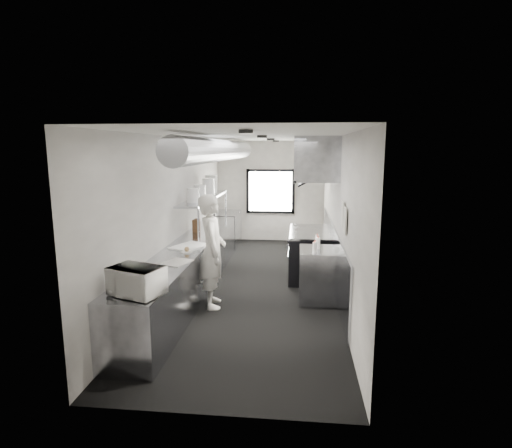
% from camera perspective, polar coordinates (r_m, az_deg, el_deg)
% --- Properties ---
extents(floor, '(3.00, 8.00, 0.01)m').
position_cam_1_polar(floor, '(8.08, -0.02, -8.34)').
color(floor, black).
rests_on(floor, ground).
extents(ceiling, '(3.00, 8.00, 0.01)m').
position_cam_1_polar(ceiling, '(7.66, -0.02, 11.94)').
color(ceiling, silver).
rests_on(ceiling, wall_back).
extents(wall_back, '(3.00, 0.02, 2.80)m').
position_cam_1_polar(wall_back, '(11.70, 2.00, 4.51)').
color(wall_back, silver).
rests_on(wall_back, floor).
extents(wall_front, '(3.00, 0.02, 2.80)m').
position_cam_1_polar(wall_front, '(3.88, -6.17, -7.51)').
color(wall_front, silver).
rests_on(wall_front, floor).
extents(wall_left, '(0.02, 8.00, 2.80)m').
position_cam_1_polar(wall_left, '(8.04, -10.73, 1.67)').
color(wall_left, silver).
rests_on(wall_left, floor).
extents(wall_right, '(0.02, 8.00, 2.80)m').
position_cam_1_polar(wall_right, '(7.74, 11.10, 1.32)').
color(wall_right, silver).
rests_on(wall_right, floor).
extents(wall_cladding, '(0.03, 5.50, 1.10)m').
position_cam_1_polar(wall_cladding, '(8.20, 10.57, -4.22)').
color(wall_cladding, gray).
rests_on(wall_cladding, wall_right).
extents(hvac_duct, '(0.40, 6.40, 0.40)m').
position_cam_1_polar(hvac_duct, '(8.15, -4.71, 10.05)').
color(hvac_duct, gray).
rests_on(hvac_duct, ceiling).
extents(service_window, '(1.36, 0.05, 1.25)m').
position_cam_1_polar(service_window, '(11.66, 1.99, 4.49)').
color(service_window, white).
rests_on(service_window, wall_back).
extents(exhaust_hood, '(0.81, 2.20, 0.88)m').
position_cam_1_polar(exhaust_hood, '(8.32, 8.11, 8.88)').
color(exhaust_hood, gray).
rests_on(exhaust_hood, ceiling).
extents(prep_counter, '(0.70, 6.00, 0.90)m').
position_cam_1_polar(prep_counter, '(7.68, -9.03, -5.96)').
color(prep_counter, gray).
rests_on(prep_counter, floor).
extents(pass_shelf, '(0.45, 3.00, 0.68)m').
position_cam_1_polar(pass_shelf, '(8.90, -7.02, 3.47)').
color(pass_shelf, gray).
rests_on(pass_shelf, prep_counter).
extents(range, '(0.88, 1.60, 0.94)m').
position_cam_1_polar(range, '(8.58, 7.39, -4.03)').
color(range, black).
rests_on(range, floor).
extents(bottle_station, '(0.65, 0.80, 0.90)m').
position_cam_1_polar(bottle_station, '(7.24, 8.55, -6.93)').
color(bottle_station, gray).
rests_on(bottle_station, floor).
extents(far_work_table, '(0.70, 1.20, 0.90)m').
position_cam_1_polar(far_work_table, '(11.19, -4.20, -0.70)').
color(far_work_table, gray).
rests_on(far_work_table, floor).
extents(notice_sheet_a, '(0.02, 0.28, 0.38)m').
position_cam_1_polar(notice_sheet_a, '(6.52, 11.82, 1.42)').
color(notice_sheet_a, silver).
rests_on(notice_sheet_a, wall_right).
extents(notice_sheet_b, '(0.02, 0.28, 0.38)m').
position_cam_1_polar(notice_sheet_b, '(6.19, 12.13, 0.46)').
color(notice_sheet_b, silver).
rests_on(notice_sheet_b, wall_right).
extents(line_cook, '(0.59, 0.76, 1.87)m').
position_cam_1_polar(line_cook, '(6.83, -6.04, -3.72)').
color(line_cook, silver).
rests_on(line_cook, floor).
extents(microwave, '(0.66, 0.58, 0.33)m').
position_cam_1_polar(microwave, '(5.07, -16.13, -7.51)').
color(microwave, white).
rests_on(microwave, prep_counter).
extents(deli_tub_a, '(0.16, 0.16, 0.10)m').
position_cam_1_polar(deli_tub_a, '(5.83, -15.04, -6.31)').
color(deli_tub_a, beige).
rests_on(deli_tub_a, prep_counter).
extents(deli_tub_b, '(0.17, 0.17, 0.10)m').
position_cam_1_polar(deli_tub_b, '(5.79, -15.51, -6.48)').
color(deli_tub_b, beige).
rests_on(deli_tub_b, prep_counter).
extents(newspaper, '(0.47, 0.53, 0.01)m').
position_cam_1_polar(newspaper, '(6.36, -10.85, -5.17)').
color(newspaper, white).
rests_on(newspaper, prep_counter).
extents(small_plate, '(0.24, 0.24, 0.02)m').
position_cam_1_polar(small_plate, '(6.93, -9.48, -3.81)').
color(small_plate, white).
rests_on(small_plate, prep_counter).
extents(pastry, '(0.08, 0.08, 0.08)m').
position_cam_1_polar(pastry, '(6.92, -9.50, -3.42)').
color(pastry, tan).
rests_on(pastry, small_plate).
extents(cutting_board, '(0.70, 0.78, 0.02)m').
position_cam_1_polar(cutting_board, '(7.32, -9.04, -3.03)').
color(cutting_board, white).
rests_on(cutting_board, prep_counter).
extents(knife_block, '(0.11, 0.24, 0.25)m').
position_cam_1_polar(knife_block, '(8.62, -8.20, -0.19)').
color(knife_block, '#58321F').
rests_on(knife_block, prep_counter).
extents(plate_stack_a, '(0.28, 0.28, 0.28)m').
position_cam_1_polar(plate_stack_a, '(8.02, -8.65, 3.94)').
color(plate_stack_a, white).
rests_on(plate_stack_a, pass_shelf).
extents(plate_stack_b, '(0.30, 0.30, 0.30)m').
position_cam_1_polar(plate_stack_b, '(8.51, -7.74, 4.39)').
color(plate_stack_b, white).
rests_on(plate_stack_b, pass_shelf).
extents(plate_stack_c, '(0.28, 0.28, 0.38)m').
position_cam_1_polar(plate_stack_c, '(9.13, -6.56, 5.07)').
color(plate_stack_c, white).
rests_on(plate_stack_c, pass_shelf).
extents(plate_stack_d, '(0.30, 0.30, 0.41)m').
position_cam_1_polar(plate_stack_d, '(9.67, -6.19, 5.47)').
color(plate_stack_d, white).
rests_on(plate_stack_d, pass_shelf).
extents(squeeze_bottle_a, '(0.06, 0.06, 0.18)m').
position_cam_1_polar(squeeze_bottle_a, '(6.84, 8.03, -3.26)').
color(squeeze_bottle_a, white).
rests_on(squeeze_bottle_a, bottle_station).
extents(squeeze_bottle_b, '(0.07, 0.07, 0.18)m').
position_cam_1_polar(squeeze_bottle_b, '(6.94, 8.18, -3.08)').
color(squeeze_bottle_b, white).
rests_on(squeeze_bottle_b, bottle_station).
extents(squeeze_bottle_c, '(0.08, 0.08, 0.20)m').
position_cam_1_polar(squeeze_bottle_c, '(7.14, 8.54, -2.63)').
color(squeeze_bottle_c, white).
rests_on(squeeze_bottle_c, bottle_station).
extents(squeeze_bottle_d, '(0.08, 0.08, 0.18)m').
position_cam_1_polar(squeeze_bottle_d, '(7.23, 8.41, -2.52)').
color(squeeze_bottle_d, white).
rests_on(squeeze_bottle_d, bottle_station).
extents(squeeze_bottle_e, '(0.07, 0.07, 0.19)m').
position_cam_1_polar(squeeze_bottle_e, '(7.39, 8.38, -2.22)').
color(squeeze_bottle_e, white).
rests_on(squeeze_bottle_e, bottle_station).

